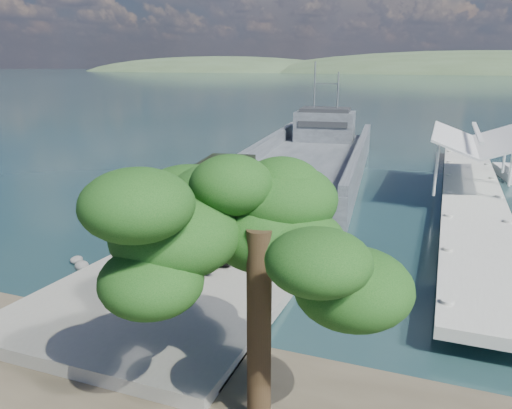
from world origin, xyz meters
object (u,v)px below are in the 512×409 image
at_px(pier, 472,182).
at_px(sailboat_near, 512,173).
at_px(landing_craft, 309,167).
at_px(military_truck, 218,204).
at_px(soldier, 163,254).
at_px(overhang_tree, 246,228).

distance_m(pier, sailboat_near, 11.01).
xyz_separation_m(landing_craft, military_truck, (0.05, -19.76, 1.73)).
bearing_deg(soldier, overhang_tree, -57.13).
bearing_deg(overhang_tree, military_truck, 117.95).
bearing_deg(soldier, sailboat_near, 48.64).
xyz_separation_m(pier, military_truck, (-13.55, -15.65, 1.03)).
relative_size(pier, military_truck, 4.60).
bearing_deg(soldier, landing_craft, 77.60).
relative_size(pier, landing_craft, 1.16).
height_order(landing_craft, overhang_tree, landing_craft).
distance_m(pier, overhang_tree, 29.32).
relative_size(pier, overhang_tree, 5.36).
xyz_separation_m(pier, overhang_tree, (-6.92, -28.16, 4.37)).
xyz_separation_m(military_truck, overhang_tree, (6.63, -12.50, 3.34)).
distance_m(landing_craft, soldier, 24.33).
bearing_deg(landing_craft, soldier, -97.77).
xyz_separation_m(pier, sailboat_near, (3.80, 10.26, -1.19)).
distance_m(military_truck, soldier, 4.83).
distance_m(pier, soldier, 24.83).
height_order(sailboat_near, overhang_tree, sailboat_near).
relative_size(military_truck, overhang_tree, 1.17).
xyz_separation_m(landing_craft, soldier, (-0.81, -24.31, 0.39)).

